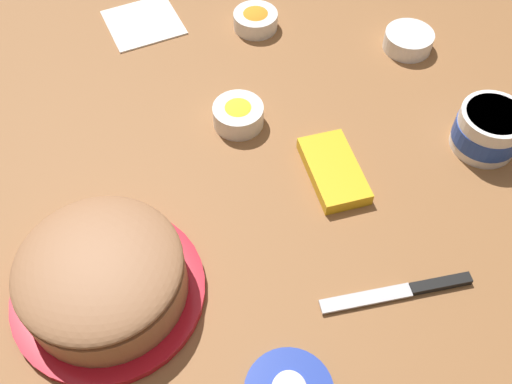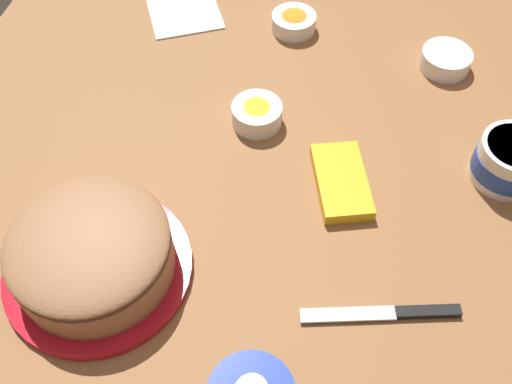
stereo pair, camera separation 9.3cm
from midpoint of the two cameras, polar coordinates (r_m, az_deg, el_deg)
name	(u,v)px [view 1 (the left image)]	position (r m, az deg, el deg)	size (l,w,h in m)	color
ground_plane	(323,163)	(1.02, 4.07, 2.66)	(1.54, 1.54, 0.00)	#936038
frosted_cake	(103,278)	(0.88, -17.90, -8.34)	(0.29, 0.29, 0.11)	red
frosting_tub	(488,129)	(1.07, 19.75, 5.72)	(0.12, 0.12, 0.08)	white
spreading_knife	(410,290)	(0.89, 12.13, -9.65)	(0.08, 0.23, 0.01)	silver
sprinkle_bowl_green	(408,40)	(1.25, 12.75, 14.36)	(0.10, 0.10, 0.04)	white
sprinkle_bowl_orange	(256,19)	(1.27, -2.24, 16.61)	(0.09, 0.09, 0.04)	white
sprinkle_bowl_yellow	(238,114)	(1.06, -4.30, 7.54)	(0.09, 0.09, 0.04)	white
candy_box_lower	(334,170)	(0.99, 5.03, 1.96)	(0.15, 0.08, 0.02)	yellow
paper_napkin	(143,22)	(1.32, -13.17, 15.98)	(0.15, 0.15, 0.01)	white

